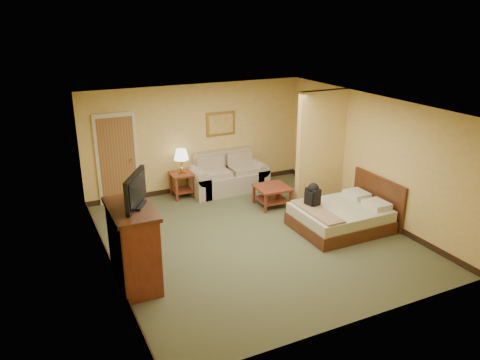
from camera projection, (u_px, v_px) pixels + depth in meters
floor at (254, 237)px, 9.18m from camera, size 6.00×6.00×0.00m
ceiling at (255, 106)px, 8.30m from camera, size 6.00×6.00×0.00m
back_wall at (197, 138)px, 11.29m from camera, size 5.50×0.02×2.60m
left_wall at (105, 199)px, 7.62m from camera, size 0.02×6.00×2.60m
right_wall at (370, 156)px, 9.86m from camera, size 0.02×6.00×2.60m
partition at (321, 149)px, 10.40m from camera, size 1.20×0.15×2.60m
door at (117, 159)px, 10.56m from camera, size 0.94×0.16×2.10m
baseboard at (199, 186)px, 11.70m from camera, size 5.50×0.02×0.12m
loveseat at (228, 178)px, 11.51m from camera, size 1.88×0.87×0.95m
side_table at (182, 181)px, 11.08m from camera, size 0.55×0.55×0.60m
table_lamp at (181, 155)px, 10.86m from camera, size 0.35×0.35×0.58m
coffee_table at (272, 192)px, 10.56m from camera, size 0.76×0.76×0.47m
wall_picture at (221, 124)px, 11.41m from camera, size 0.75×0.04×0.59m
dresser at (134, 246)px, 7.40m from camera, size 0.66×1.25×1.34m
tv at (135, 191)px, 7.14m from camera, size 0.50×0.78×0.53m
bed at (343, 216)px, 9.49m from camera, size 1.87×1.50×0.97m
backpack at (313, 194)px, 9.36m from camera, size 0.24×0.31×0.49m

